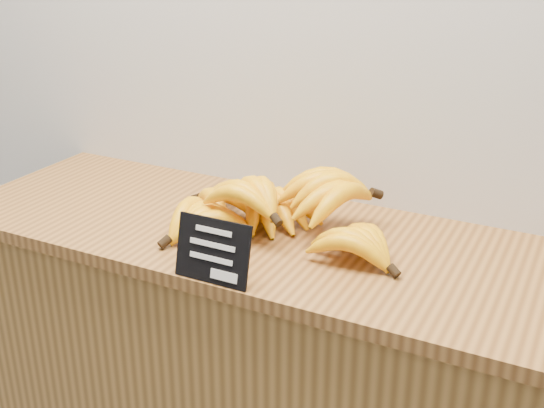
{
  "coord_description": "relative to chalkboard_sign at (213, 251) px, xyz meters",
  "views": [
    {
      "loc": [
        0.58,
        1.52,
        1.57
      ],
      "look_at": [
        -0.02,
        2.7,
        1.02
      ],
      "focal_mm": 45.0,
      "sensor_mm": 36.0,
      "label": 1
    }
  ],
  "objects": [
    {
      "name": "chalkboard_sign",
      "position": [
        0.0,
        0.0,
        0.0
      ],
      "size": [
        0.16,
        0.04,
        0.12
      ],
      "primitive_type": "cube",
      "rotation": [
        -0.24,
        0.0,
        0.0
      ],
      "color": "black",
      "rests_on": "counter_top"
    },
    {
      "name": "counter_top",
      "position": [
        0.03,
        0.25,
        -0.08
      ],
      "size": [
        1.58,
        0.54,
        0.03
      ],
      "primitive_type": "cube",
      "color": "#97642E",
      "rests_on": "counter"
    },
    {
      "name": "banana_pile",
      "position": [
        -0.0,
        0.25,
        -0.01
      ],
      "size": [
        0.57,
        0.38,
        0.13
      ],
      "color": "#FFB60A",
      "rests_on": "counter_top"
    }
  ]
}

